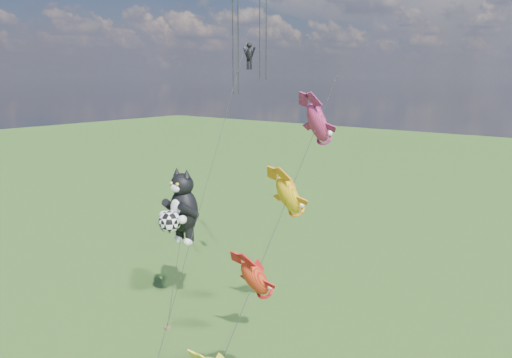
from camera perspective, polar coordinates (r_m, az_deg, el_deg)
The scene contains 4 objects.
ground at distance 38.66m, azimuth -20.87°, elevation -17.41°, with size 300.00×300.00×0.00m, color #1B4110.
cat_kite_rig at distance 37.94m, azimuth -8.61°, elevation -3.26°, with size 2.83×4.29×11.60m.
fish_windsock_rig at distance 24.80m, azimuth 1.88°, elevation -6.54°, with size 1.54×15.95×18.77m.
parafoil_rig at distance 35.95m, azimuth -0.91°, elevation 14.99°, with size 5.11×16.97×27.40m.
Camera 1 is at (29.78, -16.54, 18.28)m, focal length 35.00 mm.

